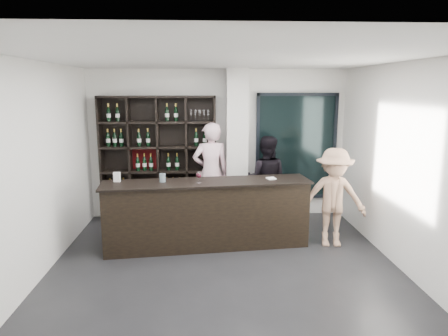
{
  "coord_description": "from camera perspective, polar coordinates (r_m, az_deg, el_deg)",
  "views": [
    {
      "loc": [
        -0.29,
        -5.05,
        2.54
      ],
      "look_at": [
        0.03,
        1.1,
        1.3
      ],
      "focal_mm": 32.0,
      "sensor_mm": 36.0,
      "label": 1
    }
  ],
  "objects": [
    {
      "name": "card_stand",
      "position": [
        6.49,
        -15.06,
        -1.26
      ],
      "size": [
        0.1,
        0.06,
        0.15
      ],
      "primitive_type": "cube",
      "rotation": [
        0.0,
        0.0,
        -0.04
      ],
      "color": "white",
      "rests_on": "tasting_counter"
    },
    {
      "name": "tasting_counter",
      "position": [
        6.47,
        -2.41,
        -6.6
      ],
      "size": [
        3.3,
        0.68,
        1.09
      ],
      "rotation": [
        0.0,
        0.0,
        0.1
      ],
      "color": "black",
      "rests_on": "floor"
    },
    {
      "name": "wine_glass",
      "position": [
        6.19,
        -3.6,
        -1.22
      ],
      "size": [
        0.11,
        0.11,
        0.21
      ],
      "primitive_type": null,
      "rotation": [
        0.0,
        0.0,
        -0.28
      ],
      "color": "white",
      "rests_on": "tasting_counter"
    },
    {
      "name": "customer",
      "position": [
        6.68,
        15.37,
        -4.1
      ],
      "size": [
        1.11,
        0.72,
        1.61
      ],
      "primitive_type": "imported",
      "rotation": [
        0.0,
        0.0,
        -0.12
      ],
      "color": "tan",
      "rests_on": "floor"
    },
    {
      "name": "structural_column",
      "position": [
        7.63,
        1.83,
        3.14
      ],
      "size": [
        0.4,
        0.4,
        2.9
      ],
      "primitive_type": "cube",
      "color": "silver",
      "rests_on": "floor"
    },
    {
      "name": "floor",
      "position": [
        5.66,
        0.26,
        -15.32
      ],
      "size": [
        5.0,
        5.5,
        0.01
      ],
      "primitive_type": "cube",
      "color": "black",
      "rests_on": "ground"
    },
    {
      "name": "wine_shelf",
      "position": [
        7.78,
        -9.31,
        1.29
      ],
      "size": [
        2.2,
        0.35,
        2.4
      ],
      "primitive_type": null,
      "color": "black",
      "rests_on": "floor"
    },
    {
      "name": "taster_pink",
      "position": [
        7.62,
        -1.89,
        -0.64
      ],
      "size": [
        0.77,
        0.58,
        1.91
      ],
      "primitive_type": "imported",
      "rotation": [
        0.0,
        0.0,
        3.32
      ],
      "color": "#FECFDB",
      "rests_on": "floor"
    },
    {
      "name": "spit_cup",
      "position": [
        6.34,
        -8.77,
        -1.4
      ],
      "size": [
        0.13,
        0.13,
        0.13
      ],
      "primitive_type": "cylinder",
      "rotation": [
        0.0,
        0.0,
        0.41
      ],
      "color": "#A4BEC9",
      "rests_on": "tasting_counter"
    },
    {
      "name": "taster_black",
      "position": [
        7.66,
        5.96,
        -1.59
      ],
      "size": [
        0.94,
        0.81,
        1.66
      ],
      "primitive_type": "imported",
      "rotation": [
        0.0,
        0.0,
        2.9
      ],
      "color": "black",
      "rests_on": "floor"
    },
    {
      "name": "glass_panel",
      "position": [
        8.04,
        10.26,
        3.03
      ],
      "size": [
        1.6,
        0.08,
        2.1
      ],
      "color": "black",
      "rests_on": "floor"
    },
    {
      "name": "napkin_stack",
      "position": [
        6.52,
        6.74,
        -1.49
      ],
      "size": [
        0.16,
        0.16,
        0.02
      ],
      "primitive_type": "cube",
      "rotation": [
        0.0,
        0.0,
        0.25
      ],
      "color": "white",
      "rests_on": "tasting_counter"
    }
  ]
}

